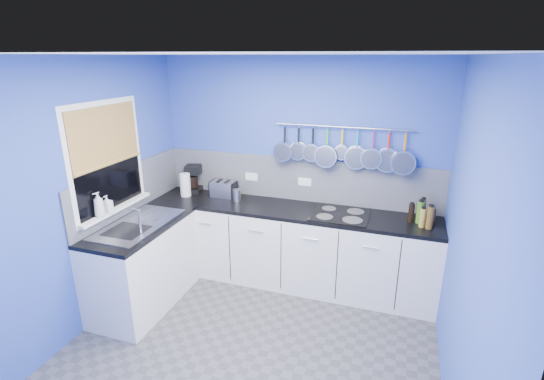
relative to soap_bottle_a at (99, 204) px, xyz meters
The scene contains 45 objects.
floor 1.93m from the soap_bottle_a, ahead, with size 3.20×3.00×0.02m, color #47474C.
ceiling 2.03m from the soap_bottle_a, ahead, with size 3.20×3.00×0.02m, color white.
wall_back 2.11m from the soap_bottle_a, 43.51° to the left, with size 3.20×0.02×2.50m, color #2F4AAD.
wall_front 2.19m from the soap_bottle_a, 45.70° to the right, with size 3.20×0.02×2.50m, color #2F4AAD.
wall_left 0.13m from the soap_bottle_a, 144.21° to the right, with size 0.02×3.00×2.50m, color #2F4AAD.
wall_right 3.14m from the soap_bottle_a, ahead, with size 0.02×3.00×2.50m, color #2F4AAD.
backsplash_back 2.09m from the soap_bottle_a, 43.07° to the left, with size 3.20×0.02×0.50m, color gray.
backsplash_left 0.55m from the soap_bottle_a, 96.10° to the left, with size 0.02×1.80×0.50m, color gray.
cabinet_run_back 2.05m from the soap_bottle_a, 36.75° to the left, with size 3.20×0.60×0.86m, color silver.
worktop_back 1.93m from the soap_bottle_a, 36.75° to the left, with size 3.20×0.60×0.04m, color black.
cabinet_run_left 0.81m from the soap_bottle_a, 46.49° to the left, with size 0.60×1.20×0.86m, color silver.
worktop_left 0.44m from the soap_bottle_a, 46.49° to the left, with size 0.60×1.20×0.04m, color black.
window_frame 0.45m from the soap_bottle_a, 100.52° to the left, with size 0.01×1.00×1.10m, color white.
window_glass 0.45m from the soap_bottle_a, 99.37° to the left, with size 0.01×0.90×1.00m, color black.
bamboo_blind 0.65m from the soap_bottle_a, 97.52° to the left, with size 0.01×0.90×0.55m, color #B98B46.
window_sill 0.28m from the soap_bottle_a, 94.72° to the left, with size 0.10×0.98×0.03m, color white.
sink_unit 0.43m from the soap_bottle_a, 46.49° to the left, with size 0.50×0.95×0.01m, color silver.
mixer_tap 0.42m from the soap_bottle_a, ahead, with size 0.12×0.08×0.26m, color silver, non-canonical shape.
socket_left 1.72m from the soap_bottle_a, 55.34° to the left, with size 0.15×0.01×0.09m, color white.
socket_right 2.16m from the soap_bottle_a, 41.01° to the left, with size 0.15×0.01×0.09m, color white.
pot_rail 2.54m from the soap_bottle_a, 34.45° to the left, with size 0.02×0.02×1.45m, color silver.
soap_bottle_a is the anchor object (origin of this frame).
soap_bottle_b 0.11m from the soap_bottle_a, 90.00° to the left, with size 0.08×0.08×0.17m, color white.
paper_towel 1.17m from the soap_bottle_a, 77.81° to the left, with size 0.12×0.12×0.27m, color white.
coffee_maker 1.31m from the soap_bottle_a, 78.14° to the left, with size 0.19×0.21×0.34m, color black, non-canonical shape.
toaster 1.45m from the soap_bottle_a, 61.79° to the left, with size 0.29×0.16×0.19m, color silver.
canister 1.49m from the soap_bottle_a, 52.79° to the left, with size 0.10×0.10×0.14m, color silver.
hob 2.39m from the soap_bottle_a, 28.13° to the left, with size 0.59×0.52×0.01m, color black.
pan_0 2.01m from the soap_bottle_a, 44.74° to the left, with size 0.22×0.11×0.41m, color silver, non-canonical shape.
pan_1 2.12m from the soap_bottle_a, 41.66° to the left, with size 0.20×0.06×0.39m, color silver, non-canonical shape.
pan_2 2.24m from the soap_bottle_a, 38.91° to the left, with size 0.20×0.08×0.39m, color silver, non-canonical shape.
pan_3 2.36m from the soap_bottle_a, 36.45° to the left, with size 0.25×0.10×0.44m, color silver, non-canonical shape.
pan_4 2.49m from the soap_bottle_a, 34.25° to the left, with size 0.16×0.05×0.35m, color silver, non-canonical shape.
pan_5 2.62m from the soap_bottle_a, 32.27° to the left, with size 0.25×0.06×0.44m, color silver, non-canonical shape.
pan_6 2.75m from the soap_bottle_a, 30.49° to the left, with size 0.22×0.08×0.41m, color silver, non-canonical shape.
pan_7 2.89m from the soap_bottle_a, 28.88° to the left, with size 0.25×0.07×0.44m, color silver, non-canonical shape.
pan_8 3.03m from the soap_bottle_a, 27.42° to the left, with size 0.25×0.11×0.44m, color silver, non-canonical shape.
condiment_0 3.26m from the soap_bottle_a, 23.14° to the left, with size 0.06×0.06×0.13m, color #265919.
condiment_1 3.16m from the soap_bottle_a, 23.23° to the left, with size 0.06×0.06×0.23m, color brown.
condiment_2 3.08m from the soap_bottle_a, 24.52° to the left, with size 0.06×0.06×0.13m, color #8C5914.
condiment_3 3.21m from the soap_bottle_a, 21.28° to the left, with size 0.07×0.07×0.16m, color #4C190C.
condiment_4 3.11m from the soap_bottle_a, 22.09° to the left, with size 0.07×0.07×0.23m, color #3F721E.
condiment_5 3.03m from the soap_bottle_a, 22.65° to the left, with size 0.06×0.06×0.19m, color black.
condiment_6 3.15m from the soap_bottle_a, 19.59° to the left, with size 0.07×0.07×0.22m, color brown.
condiment_7 3.09m from the soap_bottle_a, 20.26° to the left, with size 0.06×0.06×0.19m, color olive.
Camera 1 is at (1.11, -2.71, 2.49)m, focal length 26.15 mm.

